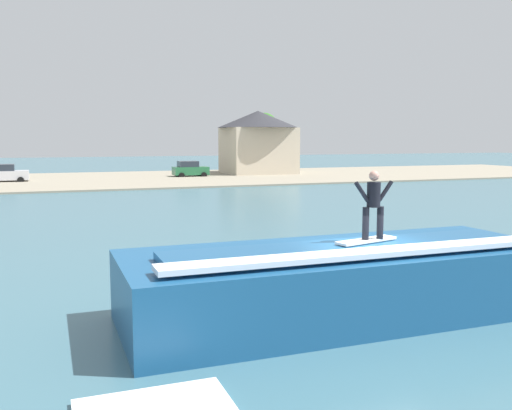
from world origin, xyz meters
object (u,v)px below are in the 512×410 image
surfer (373,201)px  car_near_shore (4,173)px  house_gabled_white (258,139)px  surfboard (366,240)px  car_far_shore (190,169)px  tree_tall_bare (264,127)px  wave_crest (342,281)px

surfer → car_near_shore: surfer is taller
surfer → house_gabled_white: house_gabled_white is taller
surfboard → car_far_shore: surfboard is taller
surfer → tree_tall_bare: tree_tall_bare is taller
surfboard → car_near_shore: bearing=102.9°
car_near_shore → house_gabled_white: house_gabled_white is taller
wave_crest → car_near_shore: 49.27m
tree_tall_bare → surfer: bearing=-108.9°
tree_tall_bare → car_near_shore: bearing=-165.0°
surfboard → tree_tall_bare: size_ratio=0.23×
car_near_shore → wave_crest: bearing=-77.5°
surfboard → car_far_shore: (7.88, 49.75, -0.94)m
wave_crest → car_near_shore: size_ratio=2.46×
wave_crest → surfboard: size_ratio=6.03×
house_gabled_white → tree_tall_bare: size_ratio=1.28×
car_near_shore → car_far_shore: bearing=4.1°
surfboard → surfer: (0.14, -0.05, 0.94)m
car_far_shore → house_gabled_white: size_ratio=0.39×
house_gabled_white → surfboard: bearing=-108.1°
surfer → house_gabled_white: 54.94m
surfer → car_far_shore: bearing=81.2°
surfboard → car_near_shore: (-11.12, 48.39, -0.94)m
wave_crest → tree_tall_bare: bearing=70.4°
surfboard → surfer: size_ratio=1.07×
house_gabled_white → car_near_shore: bearing=-172.3°
wave_crest → surfboard: bearing=-29.6°
house_gabled_white → tree_tall_bare: (2.55, 4.41, 1.62)m
wave_crest → tree_tall_bare: tree_tall_bare is taller
surfer → car_near_shore: (-11.27, 48.44, -1.88)m
wave_crest → tree_tall_bare: size_ratio=1.37×
wave_crest → tree_tall_bare: (20.07, 56.35, 5.06)m
surfboard → tree_tall_bare: (19.57, 56.63, 4.05)m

